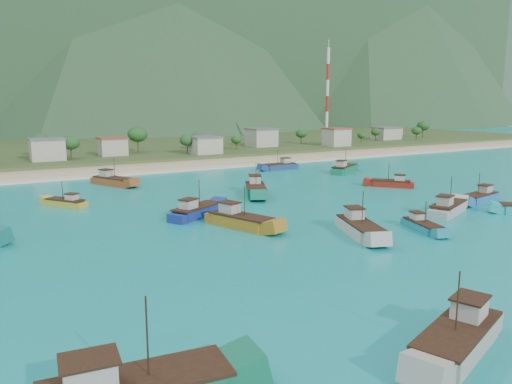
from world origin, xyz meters
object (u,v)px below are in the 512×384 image
boat_10 (480,198)px  boat_19 (240,221)px  boat_21 (196,212)px  boat_11 (344,169)px  boat_5 (391,184)px  boat_17 (359,229)px  radio_tower (327,96)px  boat_18 (448,209)px  boat_1 (280,167)px  boat_8 (256,190)px  boat_15 (66,204)px  boat_26 (422,227)px  boat_22 (459,340)px  boat_0 (112,181)px

boat_10 → boat_19: 48.28m
boat_21 → boat_11: bearing=87.9°
boat_5 → boat_17: bearing=179.0°
radio_tower → boat_17: 140.39m
boat_18 → boat_21: size_ratio=1.05×
boat_11 → boat_19: 63.30m
radio_tower → boat_21: bearing=-137.1°
boat_1 → boat_19: 64.91m
boat_5 → boat_19: 48.24m
boat_8 → boat_15: size_ratio=1.50×
boat_17 → boat_5: bearing=-120.8°
radio_tower → boat_18: size_ratio=3.26×
boat_15 → boat_17: boat_17 is taller
boat_26 → boat_22: bearing=62.1°
boat_11 → boat_5: bearing=-43.5°
boat_8 → boat_26: boat_8 is taller
boat_17 → boat_21: boat_17 is taller
boat_18 → boat_10: bearing=82.6°
radio_tower → boat_26: 137.24m
boat_0 → boat_1: size_ratio=1.11×
boat_5 → boat_10: boat_10 is taller
boat_8 → boat_0: bearing=-24.1°
boat_18 → boat_8: bearing=-170.8°
boat_0 → boat_11: boat_11 is taller
boat_5 → boat_19: size_ratio=0.74×
boat_0 → boat_8: bearing=104.2°
boat_15 → boat_19: size_ratio=0.68×
boat_5 → boat_11: 23.07m
boat_11 → boat_21: boat_11 is taller
radio_tower → boat_10: size_ratio=3.60×
boat_21 → boat_26: bearing=16.8°
radio_tower → boat_0: bearing=-152.8°
boat_15 → boat_17: size_ratio=0.69×
boat_5 → boat_21: bearing=146.1°
boat_11 → boat_18: bearing=-49.8°
boat_19 → boat_22: boat_22 is taller
boat_11 → boat_26: size_ratio=1.37×
boat_11 → boat_17: size_ratio=0.97×
boat_5 → boat_10: bearing=-124.5°
boat_19 → boat_21: boat_19 is taller
boat_11 → boat_18: (-16.71, -46.78, -0.03)m
boat_17 → boat_22: (-16.12, -29.24, 0.02)m
boat_0 → boat_15: bearing=29.7°
boat_11 → boat_8: bearing=-96.8°
boat_1 → boat_10: 57.59m
boat_5 → boat_15: bearing=127.8°
radio_tower → boat_1: bearing=-138.0°
boat_22 → boat_0: bearing=-17.8°
boat_15 → boat_26: size_ratio=0.97×
boat_0 → boat_18: bearing=100.1°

